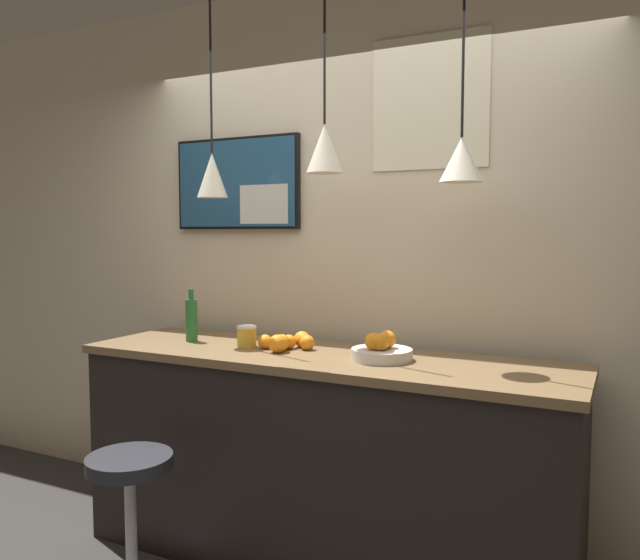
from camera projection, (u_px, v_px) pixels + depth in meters
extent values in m
cube|color=beige|center=(357.00, 258.00, 3.29)|extent=(8.00, 0.06, 2.90)
cube|color=black|center=(320.00, 463.00, 2.97)|extent=(2.33, 0.62, 0.98)
cube|color=brown|center=(320.00, 358.00, 2.93)|extent=(2.37, 0.66, 0.04)
cylinder|color=#B7B7BC|center=(131.00, 531.00, 2.70)|extent=(0.05, 0.05, 0.55)
cylinder|color=#232328|center=(129.00, 463.00, 2.68)|extent=(0.37, 0.37, 0.06)
cylinder|color=beige|center=(382.00, 354.00, 2.79)|extent=(0.27, 0.27, 0.05)
sphere|color=orange|center=(381.00, 342.00, 2.75)|extent=(0.08, 0.08, 0.08)
sphere|color=orange|center=(373.00, 341.00, 2.76)|extent=(0.08, 0.08, 0.08)
sphere|color=orange|center=(387.00, 339.00, 2.81)|extent=(0.08, 0.08, 0.08)
sphere|color=orange|center=(277.00, 344.00, 2.96)|extent=(0.09, 0.09, 0.09)
sphere|color=orange|center=(282.00, 342.00, 3.03)|extent=(0.08, 0.08, 0.08)
sphere|color=orange|center=(303.00, 340.00, 3.09)|extent=(0.08, 0.08, 0.08)
sphere|color=orange|center=(307.00, 343.00, 3.03)|extent=(0.07, 0.07, 0.07)
sphere|color=orange|center=(279.00, 343.00, 2.97)|extent=(0.09, 0.09, 0.09)
sphere|color=orange|center=(289.00, 342.00, 3.06)|extent=(0.07, 0.07, 0.07)
sphere|color=orange|center=(265.00, 342.00, 3.06)|extent=(0.07, 0.07, 0.07)
sphere|color=orange|center=(302.00, 339.00, 3.10)|extent=(0.08, 0.08, 0.08)
cylinder|color=#286B33|center=(192.00, 320.00, 3.26)|extent=(0.06, 0.06, 0.22)
cylinder|color=#286B33|center=(191.00, 294.00, 3.25)|extent=(0.03, 0.03, 0.06)
cylinder|color=gold|center=(247.00, 337.00, 3.11)|extent=(0.10, 0.10, 0.09)
cylinder|color=white|center=(247.00, 327.00, 3.11)|extent=(0.10, 0.10, 0.01)
cylinder|color=black|center=(211.00, 72.00, 3.15)|extent=(0.01, 0.01, 0.81)
cone|color=beige|center=(212.00, 175.00, 3.19)|extent=(0.16, 0.16, 0.23)
sphere|color=#F9EFCC|center=(212.00, 194.00, 3.20)|extent=(0.04, 0.04, 0.04)
cylinder|color=black|center=(325.00, 45.00, 2.86)|extent=(0.01, 0.01, 0.71)
cone|color=beige|center=(324.00, 149.00, 2.90)|extent=(0.17, 0.17, 0.22)
sphere|color=#F9EFCC|center=(324.00, 169.00, 2.90)|extent=(0.04, 0.04, 0.04)
cylinder|color=black|center=(464.00, 37.00, 2.58)|extent=(0.01, 0.01, 0.81)
cone|color=beige|center=(461.00, 160.00, 2.62)|extent=(0.19, 0.19, 0.19)
sphere|color=#F9EFCC|center=(461.00, 177.00, 2.62)|extent=(0.04, 0.04, 0.04)
cube|color=black|center=(237.00, 184.00, 3.54)|extent=(0.80, 0.04, 0.52)
cube|color=navy|center=(235.00, 183.00, 3.52)|extent=(0.77, 0.01, 0.49)
cube|color=silver|center=(263.00, 204.00, 2.72)|extent=(0.24, 0.01, 0.17)
cube|color=beige|center=(429.00, 102.00, 3.02)|extent=(0.58, 0.01, 0.65)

